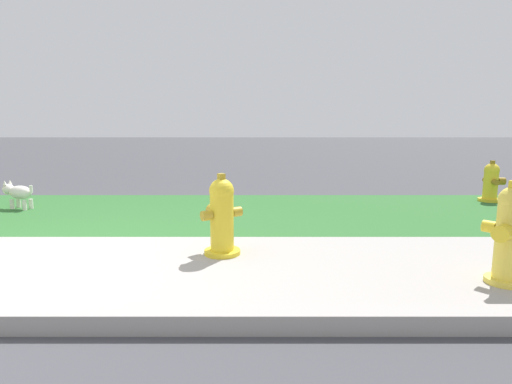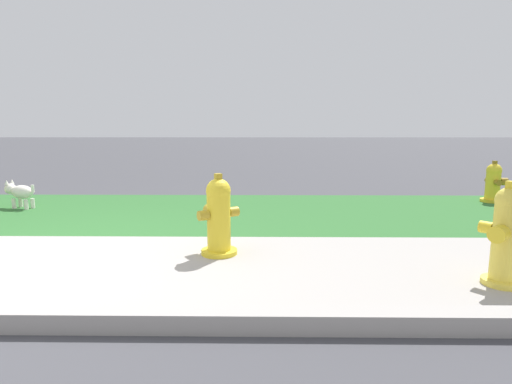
# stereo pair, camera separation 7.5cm
# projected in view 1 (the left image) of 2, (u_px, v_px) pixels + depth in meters

# --- Properties ---
(ground_plane) EXTENTS (120.00, 120.00, 0.00)m
(ground_plane) POSITION_uv_depth(u_px,v_px,m) (22.00, 269.00, 3.29)
(ground_plane) COLOR #424247
(sidewalk_pavement) EXTENTS (18.00, 1.89, 0.01)m
(sidewalk_pavement) POSITION_uv_depth(u_px,v_px,m) (22.00, 268.00, 3.29)
(sidewalk_pavement) COLOR #9E9993
(sidewalk_pavement) RESTS_ON ground
(grass_verge) EXTENTS (18.00, 2.79, 0.01)m
(grass_verge) POSITION_uv_depth(u_px,v_px,m) (118.00, 211.00, 5.61)
(grass_verge) COLOR #2D662D
(grass_verge) RESTS_ON ground
(fire_hydrant_far_end) EXTENTS (0.33, 0.33, 0.78)m
(fire_hydrant_far_end) POSITION_uv_depth(u_px,v_px,m) (507.00, 235.00, 2.90)
(fire_hydrant_far_end) COLOR yellow
(fire_hydrant_far_end) RESTS_ON ground
(fire_hydrant_by_grass_verge) EXTENTS (0.37, 0.40, 0.66)m
(fire_hydrant_by_grass_verge) POSITION_uv_depth(u_px,v_px,m) (490.00, 182.00, 6.35)
(fire_hydrant_by_grass_verge) COLOR yellow
(fire_hydrant_by_grass_verge) RESTS_ON ground
(fire_hydrant_at_driveway) EXTENTS (0.38, 0.37, 0.75)m
(fire_hydrant_at_driveway) POSITION_uv_depth(u_px,v_px,m) (221.00, 216.00, 3.60)
(fire_hydrant_at_driveway) COLOR yellow
(fire_hydrant_at_driveway) RESTS_ON ground
(small_white_dog) EXTENTS (0.52, 0.31, 0.42)m
(small_white_dog) POSITION_uv_depth(u_px,v_px,m) (17.00, 193.00, 5.75)
(small_white_dog) COLOR silver
(small_white_dog) RESTS_ON ground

